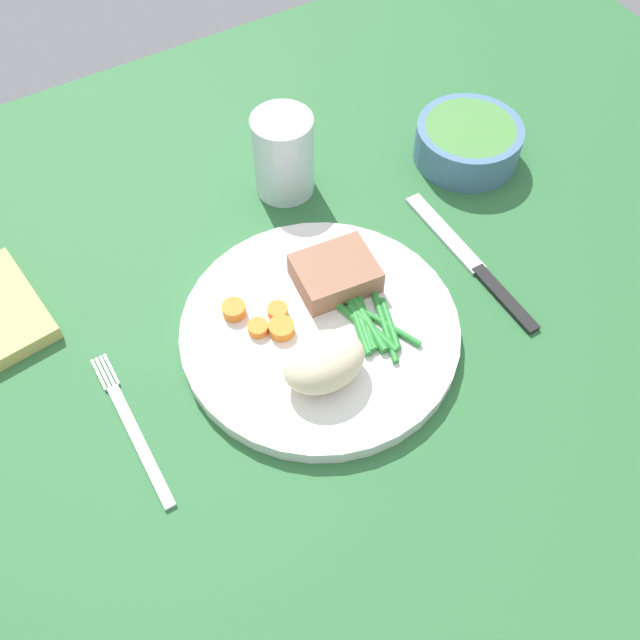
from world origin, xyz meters
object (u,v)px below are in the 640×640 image
knife (472,263)px  water_glass (284,160)px  dinner_plate (320,331)px  salad_bowl (468,140)px  fork (133,429)px  meat_portion (330,273)px

knife → water_glass: bearing=118.8°
dinner_plate → knife: dinner_plate is taller
dinner_plate → salad_bowl: 29.69cm
water_glass → salad_bowl: water_glass is taller
dinner_plate → fork: bearing=-179.2°
salad_bowl → water_glass: bearing=162.9°
fork → knife: (36.76, -0.03, -0.00)cm
meat_portion → salad_bowl: size_ratio=0.64×
dinner_plate → salad_bowl: size_ratio=2.22×
dinner_plate → knife: size_ratio=1.28×
knife → water_glass: water_glass is taller
water_glass → salad_bowl: (20.01, -6.17, -1.54)cm
dinner_plate → water_glass: bearing=70.6°
meat_portion → fork: (-22.55, -4.37, -2.71)cm
dinner_plate → meat_portion: 5.82cm
knife → fork: bearing=179.0°
water_glass → knife: bearing=-60.3°
meat_portion → knife: bearing=-17.2°
fork → water_glass: water_glass is taller
fork → salad_bowl: (45.72, 13.13, 2.22)cm
fork → salad_bowl: size_ratio=1.41×
dinner_plate → knife: 17.76cm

